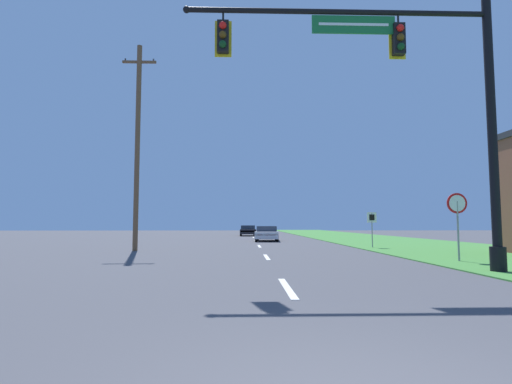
# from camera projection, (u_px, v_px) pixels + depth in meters

# --- Properties ---
(grass_verge_right) EXTENTS (10.00, 110.00, 0.04)m
(grass_verge_right) POSITION_uv_depth(u_px,v_px,m) (382.00, 240.00, 32.95)
(grass_verge_right) COLOR #428438
(grass_verge_right) RESTS_ON ground
(road_center_line) EXTENTS (0.16, 34.80, 0.01)m
(road_center_line) POSITION_uv_depth(u_px,v_px,m) (259.00, 246.00, 24.67)
(road_center_line) COLOR silver
(road_center_line) RESTS_ON ground
(signal_mast) EXTENTS (9.40, 0.47, 8.59)m
(signal_mast) POSITION_uv_depth(u_px,v_px,m) (418.00, 93.00, 11.83)
(signal_mast) COLOR black
(signal_mast) RESTS_ON grass_verge_right
(car_ahead) EXTENTS (2.11, 4.67, 1.19)m
(car_ahead) POSITION_uv_depth(u_px,v_px,m) (267.00, 233.00, 32.52)
(car_ahead) COLOR black
(car_ahead) RESTS_ON ground
(far_car) EXTENTS (1.82, 4.51, 1.19)m
(far_car) POSITION_uv_depth(u_px,v_px,m) (248.00, 231.00, 46.47)
(far_car) COLOR black
(far_car) RESTS_ON ground
(stop_sign) EXTENTS (0.76, 0.07, 2.50)m
(stop_sign) POSITION_uv_depth(u_px,v_px,m) (457.00, 211.00, 14.79)
(stop_sign) COLOR gray
(stop_sign) RESTS_ON grass_verge_right
(route_sign_post) EXTENTS (0.55, 0.06, 2.03)m
(route_sign_post) POSITION_uv_depth(u_px,v_px,m) (372.00, 222.00, 23.12)
(route_sign_post) COLOR gray
(route_sign_post) RESTS_ON grass_verge_right
(utility_pole_near) EXTENTS (1.80, 0.26, 10.98)m
(utility_pole_near) POSITION_uv_depth(u_px,v_px,m) (137.00, 143.00, 21.07)
(utility_pole_near) COLOR brown
(utility_pole_near) RESTS_ON ground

